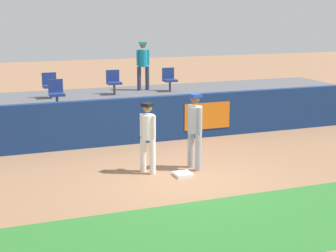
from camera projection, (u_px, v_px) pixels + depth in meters
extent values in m
plane|color=#936B4C|center=(185.00, 178.00, 12.01)|extent=(60.00, 60.00, 0.00)
cube|color=#2D722D|center=(245.00, 225.00, 9.39)|extent=(18.00, 2.80, 0.01)
cube|color=white|center=(183.00, 174.00, 12.17)|extent=(0.40, 0.40, 0.08)
cylinder|color=white|center=(143.00, 155.00, 12.43)|extent=(0.14, 0.14, 0.84)
cylinder|color=white|center=(153.00, 157.00, 12.24)|extent=(0.14, 0.14, 0.84)
cylinder|color=white|center=(148.00, 127.00, 12.18)|extent=(0.44, 0.44, 0.59)
sphere|color=#8C6647|center=(148.00, 108.00, 12.08)|extent=(0.22, 0.22, 0.22)
cube|color=black|center=(147.00, 105.00, 12.06)|extent=(0.31, 0.31, 0.08)
cylinder|color=white|center=(142.00, 125.00, 12.30)|extent=(0.09, 0.09, 0.55)
cylinder|color=white|center=(154.00, 127.00, 12.05)|extent=(0.09, 0.09, 0.55)
ellipsoid|color=brown|center=(144.00, 134.00, 12.42)|extent=(0.20, 0.23, 0.28)
cylinder|color=#9EA3AD|center=(191.00, 149.00, 12.77)|extent=(0.16, 0.16, 0.92)
cylinder|color=#9EA3AD|center=(198.00, 152.00, 12.49)|extent=(0.16, 0.16, 0.92)
cylinder|color=#9EA3AD|center=(195.00, 119.00, 12.46)|extent=(0.41, 0.41, 0.65)
sphere|color=brown|center=(195.00, 99.00, 12.35)|extent=(0.24, 0.24, 0.24)
cube|color=#193899|center=(195.00, 96.00, 12.33)|extent=(0.29, 0.29, 0.08)
cylinder|color=#9EA3AD|center=(190.00, 117.00, 12.63)|extent=(0.09, 0.09, 0.61)
cylinder|color=#9EA3AD|center=(200.00, 120.00, 12.27)|extent=(0.09, 0.09, 0.61)
cube|color=navy|center=(139.00, 120.00, 15.10)|extent=(18.00, 0.24, 1.35)
cube|color=orange|center=(207.00, 116.00, 15.73)|extent=(1.50, 0.02, 0.81)
cube|color=#59595E|center=(116.00, 111.00, 17.50)|extent=(18.00, 4.80, 0.95)
cylinder|color=#4C4C51|center=(51.00, 92.00, 17.18)|extent=(0.08, 0.08, 0.40)
cube|color=navy|center=(50.00, 86.00, 17.14)|extent=(0.47, 0.44, 0.08)
cube|color=navy|center=(49.00, 78.00, 17.26)|extent=(0.47, 0.06, 0.40)
cylinder|color=#4C4C51|center=(114.00, 89.00, 17.94)|extent=(0.08, 0.08, 0.40)
cube|color=navy|center=(114.00, 83.00, 17.89)|extent=(0.46, 0.44, 0.08)
cube|color=navy|center=(113.00, 76.00, 18.01)|extent=(0.46, 0.06, 0.40)
cylinder|color=#4C4C51|center=(57.00, 101.00, 15.52)|extent=(0.08, 0.08, 0.40)
cube|color=navy|center=(57.00, 94.00, 15.47)|extent=(0.44, 0.44, 0.08)
cube|color=navy|center=(55.00, 86.00, 15.60)|extent=(0.44, 0.06, 0.40)
cylinder|color=#4C4C51|center=(170.00, 86.00, 18.65)|extent=(0.08, 0.08, 0.40)
cube|color=navy|center=(170.00, 80.00, 18.60)|extent=(0.45, 0.44, 0.08)
cube|color=navy|center=(168.00, 73.00, 18.72)|extent=(0.45, 0.06, 0.40)
cylinder|color=#33384C|center=(147.00, 78.00, 18.95)|extent=(0.15, 0.15, 0.86)
cylinder|color=#33384C|center=(139.00, 79.00, 18.84)|extent=(0.15, 0.15, 0.86)
cylinder|color=teal|center=(143.00, 58.00, 18.73)|extent=(0.34, 0.34, 0.61)
sphere|color=#8C6647|center=(143.00, 45.00, 18.63)|extent=(0.23, 0.23, 0.23)
cube|color=teal|center=(143.00, 43.00, 18.61)|extent=(0.24, 0.24, 0.08)
cylinder|color=teal|center=(148.00, 57.00, 18.80)|extent=(0.09, 0.09, 0.57)
cylinder|color=teal|center=(138.00, 58.00, 18.66)|extent=(0.09, 0.09, 0.57)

